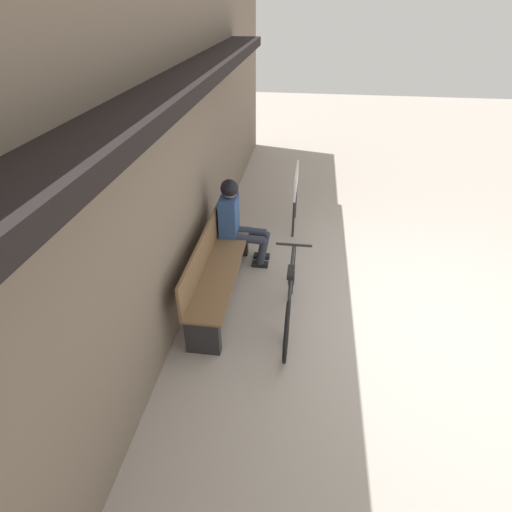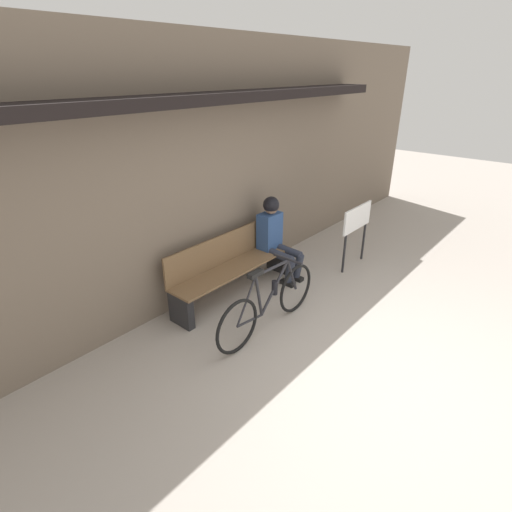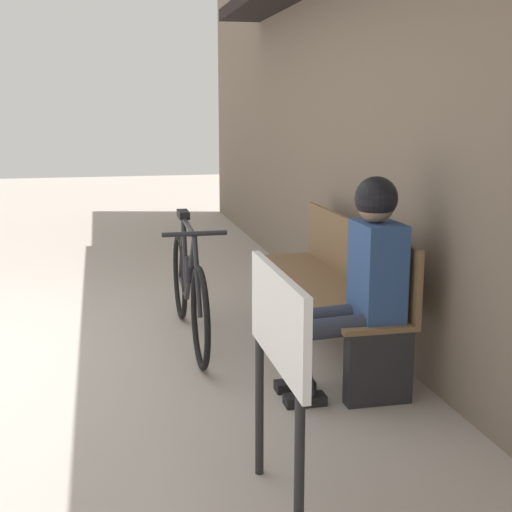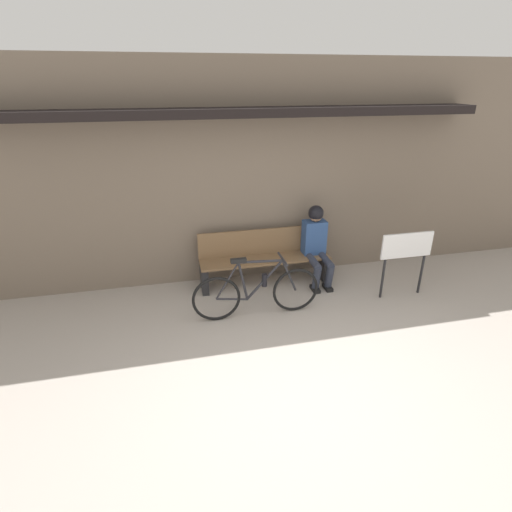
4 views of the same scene
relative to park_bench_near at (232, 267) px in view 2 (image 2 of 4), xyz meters
name	(u,v)px [view 2 (image 2 of 4)]	position (x,y,z in m)	size (l,w,h in m)	color
ground_plane	(387,380)	(-0.23, -2.34, -0.40)	(24.00, 24.00, 0.00)	#ADA399
storefront_wall	(196,172)	(-0.23, 0.34, 1.26)	(12.00, 0.56, 3.20)	#756656
park_bench_near	(232,267)	(0.00, 0.00, 0.00)	(1.97, 0.42, 0.83)	brown
bicycle	(269,303)	(-0.33, -0.90, -0.04)	(1.69, 0.40, 0.85)	black
person_seated	(275,233)	(0.77, -0.12, 0.28)	(0.34, 0.65, 1.19)	#2D3342
signboard	(357,223)	(1.83, -0.84, 0.31)	(0.77, 0.04, 0.97)	#232326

